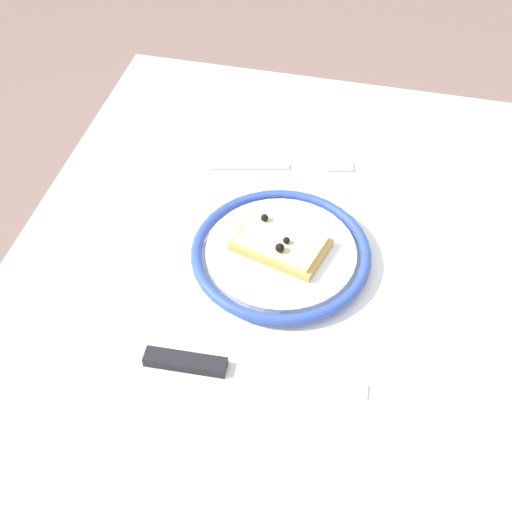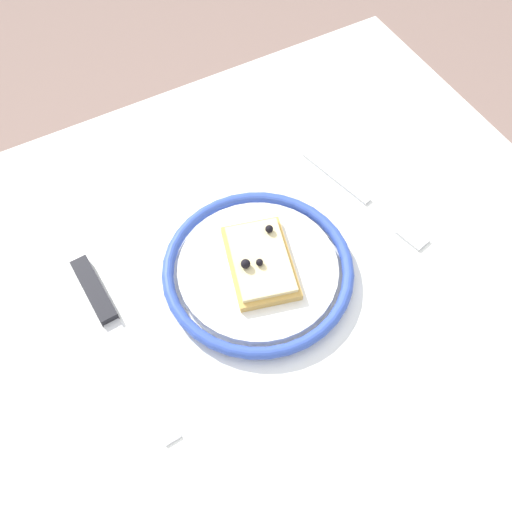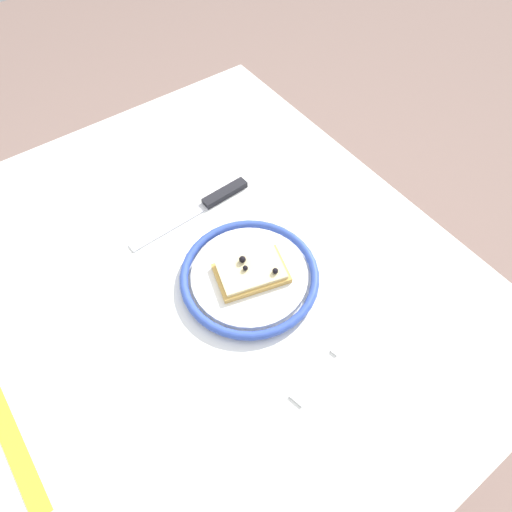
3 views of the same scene
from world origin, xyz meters
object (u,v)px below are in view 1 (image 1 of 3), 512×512
object	(u,v)px
knife	(215,367)
fork	(284,167)
plate	(281,253)
pizza_slice_near	(281,243)
dining_table	(304,356)

from	to	relation	value
knife	fork	bearing A→B (deg)	179.22
plate	pizza_slice_near	distance (m)	0.01
dining_table	pizza_slice_near	world-z (taller)	pizza_slice_near
pizza_slice_near	knife	xyz separation A→B (m)	(0.18, -0.03, -0.02)
dining_table	pizza_slice_near	bearing A→B (deg)	-140.32
pizza_slice_near	dining_table	bearing A→B (deg)	39.68
dining_table	knife	xyz separation A→B (m)	(0.12, -0.08, 0.12)
dining_table	pizza_slice_near	xyz separation A→B (m)	(-0.06, -0.05, 0.14)
knife	fork	xyz separation A→B (m)	(-0.34, 0.00, -0.00)
pizza_slice_near	fork	bearing A→B (deg)	-169.93
plate	knife	world-z (taller)	plate
plate	pizza_slice_near	size ratio (longest dim) A/B	1.78
pizza_slice_near	knife	size ratio (longest dim) A/B	0.51
plate	knife	size ratio (longest dim) A/B	0.91
pizza_slice_near	fork	xyz separation A→B (m)	(-0.17, -0.03, -0.02)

